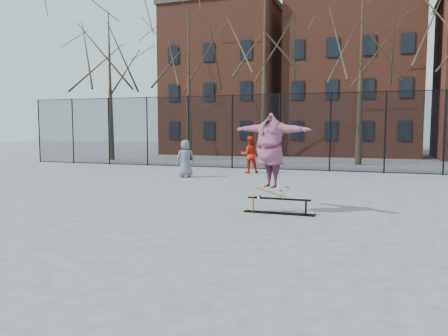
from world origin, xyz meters
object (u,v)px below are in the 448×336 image
(skater, at_px, (270,156))
(bystander_red, at_px, (250,155))
(skate_rail, at_px, (279,207))
(bystander_grey, at_px, (186,159))
(skateboard, at_px, (270,195))

(skater, xyz_separation_m, bystander_red, (-3.22, 9.45, -0.59))
(skate_rail, distance_m, bystander_grey, 8.90)
(skateboard, bearing_deg, bystander_red, 108.81)
(bystander_red, bearing_deg, skateboard, 84.61)
(skater, distance_m, bystander_grey, 8.74)
(skateboard, xyz_separation_m, skater, (0.00, 0.00, 1.03))
(skate_rail, bearing_deg, bystander_grey, 129.99)
(skate_rail, xyz_separation_m, skateboard, (-0.25, 0.00, 0.31))
(skateboard, xyz_separation_m, bystander_grey, (-5.46, 6.80, 0.37))
(skate_rail, distance_m, bystander_red, 10.09)
(skater, relative_size, bystander_grey, 1.42)
(skateboard, height_order, bystander_red, bystander_red)
(skater, xyz_separation_m, bystander_grey, (-5.46, 6.80, -0.65))
(skater, bearing_deg, bystander_grey, 149.72)
(skate_rail, height_order, bystander_grey, bystander_grey)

